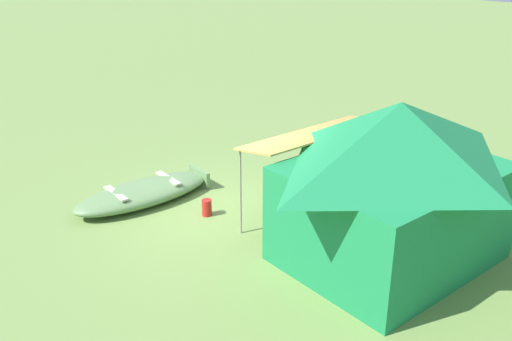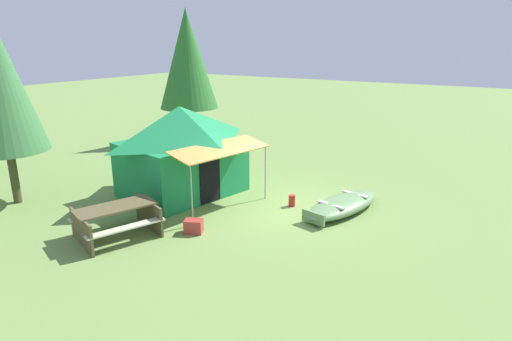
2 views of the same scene
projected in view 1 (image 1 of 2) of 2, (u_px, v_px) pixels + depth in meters
name	position (u px, v px, depth m)	size (l,w,h in m)	color
ground_plane	(227.00, 213.00, 11.37)	(80.00, 80.00, 0.00)	olive
beached_rowboat	(144.00, 192.00, 11.75)	(3.14, 1.74, 0.41)	#648854
canvas_cabin_tent	(393.00, 181.00, 9.29)	(4.12, 4.37, 2.75)	#1B8348
picnic_table	(427.00, 163.00, 12.46)	(2.29, 2.07, 0.80)	brown
cooler_box	(341.00, 177.00, 12.60)	(0.45, 0.31, 0.35)	#AD362E
fuel_can	(207.00, 208.00, 11.22)	(0.19, 0.19, 0.33)	red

